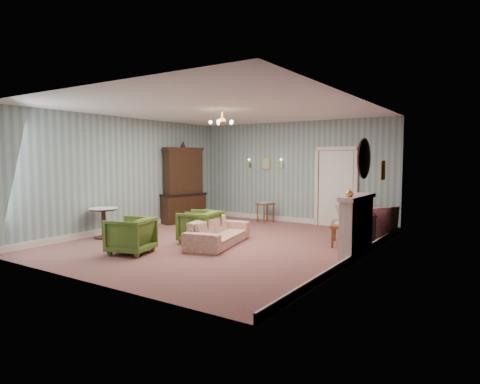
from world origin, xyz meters
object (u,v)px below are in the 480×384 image
Objects in this scene: dresser at (183,183)px; coffee_table at (343,234)px; wingback_chair at (366,215)px; sofa_chintz at (218,227)px; fireplace at (357,225)px; olive_chair_a at (131,234)px; side_table_black at (366,228)px; olive_chair_b at (199,225)px; olive_chair_c at (205,222)px; pedestal_table at (104,223)px.

coffee_table is (4.97, -0.52, -0.91)m from dresser.
dresser is at bearing 42.09° from wingback_chair.
wingback_chair is (2.31, 2.81, 0.12)m from sofa_chintz.
sofa_chintz is 2.86m from fireplace.
wingback_chair reaches higher than olive_chair_a.
olive_chair_a is 0.84× the size of coffee_table.
side_table_black is (2.56, 2.01, -0.07)m from sofa_chintz.
olive_chair_b is (0.45, 1.54, 0.00)m from olive_chair_a.
olive_chair_a is at bearing 86.43° from wingback_chair.
olive_chair_a is 0.40× the size of sofa_chintz.
olive_chair_c is 0.97m from sofa_chintz.
wingback_chair is 1.36m from coffee_table.
wingback_chair is at bearing 22.93° from dresser.
sofa_chintz is 2.81m from pedestal_table.
coffee_table is at bearing 123.72° from fireplace.
sofa_chintz is at bearing -141.87° from side_table_black.
olive_chair_c is 3.85m from wingback_chair.
olive_chair_a reaches higher than pedestal_table.
olive_chair_c is at bearing 69.04° from wingback_chair.
fireplace is (3.57, 0.13, 0.23)m from olive_chair_c.
side_table_black is at bearing 121.87° from olive_chair_c.
olive_chair_c is (0.15, 2.13, -0.04)m from olive_chair_a.
fireplace is at bearing 89.28° from olive_chair_b.
wingback_chair is 1.60× the size of pedestal_table.
olive_chair_a is at bearing -136.08° from coffee_table.
coffee_table is at bearing 119.56° from wingback_chair.
olive_chair_c is 0.61× the size of wingback_chair.
dresser is at bearing 166.39° from fireplace.
sofa_chintz is (0.50, 0.04, -0.01)m from olive_chair_b.
fireplace is 5.66m from pedestal_table.
olive_chair_a is 1.09× the size of pedestal_table.
olive_chair_b is 1.09× the size of pedestal_table.
pedestal_table is at bearing -74.90° from dresser.
olive_chair_b is 0.68× the size of wingback_chair.
fireplace reaches higher than olive_chair_a.
wingback_chair is (2.81, 2.85, 0.11)m from olive_chair_b.
sofa_chintz is (0.81, -0.55, 0.03)m from olive_chair_c.
dresser is 2.97m from pedestal_table.
olive_chair_a and olive_chair_b have the same top height.
olive_chair_a reaches higher than coffee_table.
sofa_chintz is (0.95, 1.58, -0.01)m from olive_chair_a.
sofa_chintz is 3.25m from side_table_black.
side_table_black is at bearing 98.92° from fireplace.
coffee_table is at bearing 118.17° from olive_chair_a.
wingback_chair is (3.11, 2.26, 0.15)m from olive_chair_c.
coffee_table is at bearing -69.92° from sofa_chintz.
pedestal_table is (-1.73, 0.73, -0.03)m from olive_chair_a.
wingback_chair is 0.82× the size of fireplace.
olive_chair_c is 2.55m from dresser.
pedestal_table is (-1.87, -1.40, 0.01)m from olive_chair_c.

